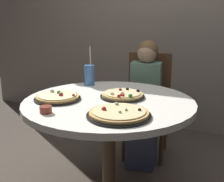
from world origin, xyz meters
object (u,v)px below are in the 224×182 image
dining_table (109,116)px  pizza_cheese (122,95)px  chair_wooden (148,99)px  pizza_veggie (119,114)px  diner_child (144,109)px  soda_cup (89,75)px  sauce_bowl (46,110)px  pizza_pepperoni (58,97)px

dining_table → pizza_cheese: 0.17m
dining_table → chair_wooden: chair_wooden is taller
chair_wooden → pizza_veggie: chair_wooden is taller
diner_child → chair_wooden: bearing=98.7°
dining_table → pizza_veggie: pizza_veggie is taller
chair_wooden → pizza_cheese: bearing=-84.8°
chair_wooden → pizza_veggie: bearing=-80.0°
soda_cup → dining_table: bearing=-44.9°
diner_child → pizza_cheese: 0.66m
diner_child → soda_cup: 0.61m
dining_table → sauce_bowl: sauce_bowl is taller
diner_child → pizza_pepperoni: bearing=-111.3°
pizza_veggie → sauce_bowl: pizza_veggie is taller
pizza_veggie → pizza_cheese: same height
diner_child → dining_table: bearing=-91.0°
chair_wooden → sauce_bowl: bearing=-98.9°
soda_cup → sauce_bowl: size_ratio=4.40×
chair_wooden → pizza_veggie: 1.18m
dining_table → pizza_cheese: size_ratio=3.72×
dining_table → pizza_veggie: 0.35m
diner_child → pizza_pepperoni: (-0.32, -0.83, 0.28)m
chair_wooden → pizza_veggie: size_ratio=2.64×
soda_cup → diner_child: bearing=48.2°
chair_wooden → pizza_pepperoni: chair_wooden is taller
dining_table → pizza_cheese: pizza_cheese is taller
pizza_pepperoni → pizza_cheese: bearing=32.2°
pizza_veggie → sauce_bowl: 0.42m
pizza_pepperoni → soda_cup: bearing=91.5°
chair_wooden → pizza_cheese: 0.82m
pizza_cheese → soda_cup: soda_cup is taller
pizza_cheese → sauce_bowl: pizza_cheese is taller
diner_child → soda_cup: bearing=-131.8°
dining_table → pizza_pepperoni: size_ratio=3.66×
dining_table → sauce_bowl: size_ratio=16.04×
pizza_pepperoni → sauce_bowl: size_ratio=4.39×
chair_wooden → diner_child: size_ratio=0.88×
chair_wooden → pizza_cheese: (0.07, -0.78, 0.24)m
soda_cup → sauce_bowl: bearing=-81.1°
chair_wooden → diner_child: diner_child is taller
sauce_bowl → chair_wooden: bearing=81.1°
chair_wooden → diner_child: bearing=-81.3°
dining_table → diner_child: diner_child is taller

